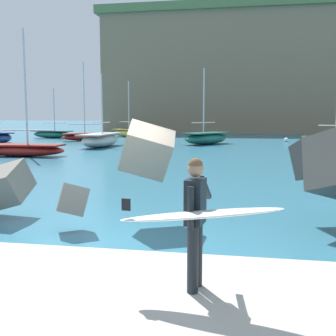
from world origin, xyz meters
TOP-DOWN VIEW (x-y plane):
  - ground_plane at (0.00, 0.00)m, footprint 400.00×400.00m
  - walkway_path at (0.00, -4.00)m, footprint 48.00×4.40m
  - breakwater_jetty at (-2.47, 1.30)m, footprint 32.87×6.72m
  - surfer_with_board at (2.11, -3.36)m, footprint 2.12×1.27m
  - boat_near_left at (9.56, 26.85)m, footprint 4.84×3.41m
  - boat_near_centre at (-0.65, 29.08)m, footprint 4.70×5.58m
  - boat_mid_left at (-19.04, 36.56)m, footprint 5.31×2.89m
  - boat_mid_centre at (-13.03, 32.46)m, footprint 5.52×5.05m
  - boat_mid_right at (-10.59, 40.11)m, footprint 5.72×4.34m
  - boat_far_left at (-11.20, 15.89)m, footprint 5.73×2.06m
  - boat_far_right at (-8.93, 24.36)m, footprint 2.25×6.35m
  - mooring_buoy_inner at (-5.46, 25.69)m, footprint 0.44×0.44m
  - mooring_buoy_middle at (6.74, 33.76)m, footprint 0.44×0.44m
  - station_building_west at (13.80, 73.51)m, footprint 5.25×6.21m

SIDE VIEW (x-z plane):
  - ground_plane at x=0.00m, z-range 0.00..0.00m
  - walkway_path at x=0.00m, z-range 0.00..0.24m
  - mooring_buoy_inner at x=-5.46m, z-range 0.00..0.44m
  - mooring_buoy_middle at x=6.74m, z-range 0.00..0.44m
  - boat_far_left at x=-11.20m, z-range -3.50..4.40m
  - boat_mid_centre at x=-13.03m, z-range -3.48..4.42m
  - boat_mid_left at x=-19.04m, z-range -2.32..3.28m
  - boat_mid_right at x=-10.59m, z-range -2.79..3.84m
  - boat_near_left at x=9.56m, z-range -3.30..4.36m
  - boat_near_centre at x=-0.65m, z-range -2.76..3.92m
  - boat_far_right at x=-8.93m, z-range -2.38..3.57m
  - breakwater_jetty at x=-2.47m, z-range -0.22..2.31m
  - surfer_with_board at x=2.11m, z-range 0.39..2.16m
  - station_building_west at x=13.80m, z-range 18.28..24.98m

